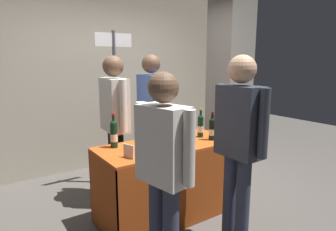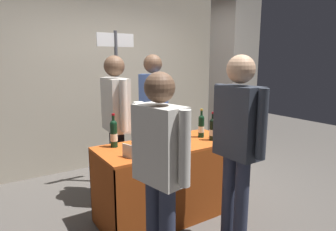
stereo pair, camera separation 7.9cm
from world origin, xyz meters
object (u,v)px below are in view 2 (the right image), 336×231
at_px(featured_wine_bottle, 114,133).
at_px(vendor_presenter, 153,108).
at_px(display_bottle_0, 151,133).
at_px(taster_foreground_right, 238,137).
at_px(wine_glass_near_vendor, 149,145).
at_px(concrete_pillar, 233,70).
at_px(flower_vase, 180,130).
at_px(tasting_table, 168,167).
at_px(booth_signpost, 117,93).

distance_m(featured_wine_bottle, vendor_presenter, 1.00).
bearing_deg(display_bottle_0, taster_foreground_right, -62.00).
distance_m(featured_wine_bottle, wine_glass_near_vendor, 0.42).
relative_size(concrete_pillar, wine_glass_near_vendor, 25.27).
height_order(flower_vase, vendor_presenter, vendor_presenter).
bearing_deg(featured_wine_bottle, flower_vase, -8.70).
bearing_deg(taster_foreground_right, featured_wine_bottle, 35.50).
bearing_deg(featured_wine_bottle, taster_foreground_right, -54.03).
xyz_separation_m(featured_wine_bottle, vendor_presenter, (0.80, 0.59, 0.10)).
xyz_separation_m(display_bottle_0, vendor_presenter, (0.49, 0.80, 0.10)).
height_order(wine_glass_near_vendor, vendor_presenter, vendor_presenter).
relative_size(display_bottle_0, vendor_presenter, 0.19).
relative_size(concrete_pillar, display_bottle_0, 8.95).
height_order(featured_wine_bottle, flower_vase, flower_vase).
distance_m(tasting_table, wine_glass_near_vendor, 0.50).
height_order(tasting_table, display_bottle_0, display_bottle_0).
bearing_deg(display_bottle_0, wine_glass_near_vendor, -122.91).
height_order(display_bottle_0, wine_glass_near_vendor, display_bottle_0).
xyz_separation_m(display_bottle_0, booth_signpost, (0.12, 1.08, 0.29)).
relative_size(display_bottle_0, booth_signpost, 0.17).
height_order(wine_glass_near_vendor, taster_foreground_right, taster_foreground_right).
bearing_deg(wine_glass_near_vendor, booth_signpost, 79.90).
height_order(concrete_pillar, tasting_table, concrete_pillar).
xyz_separation_m(tasting_table, taster_foreground_right, (0.20, -0.78, 0.48)).
relative_size(concrete_pillar, booth_signpost, 1.49).
bearing_deg(display_bottle_0, featured_wine_bottle, 145.10).
relative_size(tasting_table, taster_foreground_right, 0.87).
bearing_deg(taster_foreground_right, booth_signpost, 8.47).
distance_m(concrete_pillar, tasting_table, 2.25).
relative_size(display_bottle_0, wine_glass_near_vendor, 2.82).
height_order(featured_wine_bottle, display_bottle_0, featured_wine_bottle).
relative_size(tasting_table, flower_vase, 4.04).
xyz_separation_m(vendor_presenter, taster_foreground_right, (-0.09, -1.57, -0.02)).
distance_m(wine_glass_near_vendor, flower_vase, 0.59).
bearing_deg(booth_signpost, flower_vase, -72.50).
relative_size(wine_glass_near_vendor, flower_vase, 0.33).
distance_m(featured_wine_bottle, taster_foreground_right, 1.21).
bearing_deg(tasting_table, featured_wine_bottle, 158.66).
bearing_deg(featured_wine_bottle, vendor_presenter, 36.69).
xyz_separation_m(concrete_pillar, flower_vase, (-1.60, -0.82, -0.60)).
height_order(concrete_pillar, display_bottle_0, concrete_pillar).
bearing_deg(wine_glass_near_vendor, flower_vase, 26.01).
bearing_deg(wine_glass_near_vendor, taster_foreground_right, -49.93).
bearing_deg(concrete_pillar, vendor_presenter, -175.84).
height_order(concrete_pillar, flower_vase, concrete_pillar).
bearing_deg(concrete_pillar, flower_vase, -152.97).
relative_size(tasting_table, display_bottle_0, 4.39).
xyz_separation_m(wine_glass_near_vendor, vendor_presenter, (0.60, 0.96, 0.16)).
bearing_deg(concrete_pillar, tasting_table, -153.50).
bearing_deg(booth_signpost, featured_wine_bottle, -115.74).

